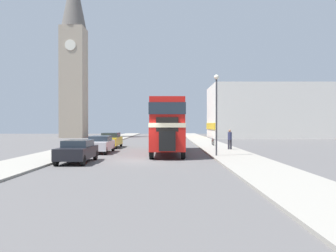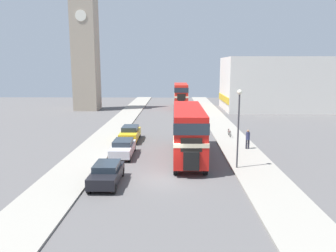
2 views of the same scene
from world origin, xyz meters
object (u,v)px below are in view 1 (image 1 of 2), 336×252
at_px(car_parked_mid, 101,144).
at_px(bicycle_on_pavement, 214,142).
at_px(car_parked_near, 78,151).
at_px(pedestrian_walking, 230,138).
at_px(double_decker_bus, 168,122).
at_px(street_lamp, 217,103).
at_px(church_tower, 74,50).
at_px(bus_distant, 169,123).
at_px(car_parked_far, 111,140).

distance_m(car_parked_mid, bicycle_on_pavement, 13.09).
relative_size(car_parked_near, pedestrian_walking, 2.30).
xyz_separation_m(double_decker_bus, car_parked_mid, (-5.58, 0.27, -1.80)).
bearing_deg(double_decker_bus, car_parked_mid, 177.23).
bearing_deg(street_lamp, church_tower, 120.59).
height_order(bicycle_on_pavement, street_lamp, street_lamp).
bearing_deg(double_decker_bus, pedestrian_walking, 24.64).
distance_m(double_decker_bus, car_parked_near, 8.81).
xyz_separation_m(bus_distant, bicycle_on_pavement, (4.81, -25.69, -2.17)).
distance_m(car_parked_far, street_lamp, 13.68).
bearing_deg(street_lamp, car_parked_near, -159.89).
distance_m(car_parked_near, bicycle_on_pavement, 18.06).
bearing_deg(car_parked_near, bus_distant, 82.03).
height_order(double_decker_bus, bicycle_on_pavement, double_decker_bus).
xyz_separation_m(bus_distant, car_parked_mid, (-5.64, -33.57, -1.91)).
bearing_deg(car_parked_mid, car_parked_far, 91.70).
height_order(car_parked_far, church_tower, church_tower).
xyz_separation_m(car_parked_far, bicycle_on_pavement, (10.63, 1.86, -0.30)).
bearing_deg(church_tower, car_parked_mid, -70.20).
xyz_separation_m(bus_distant, street_lamp, (3.50, -37.05, 1.30)).
xyz_separation_m(double_decker_bus, car_parked_near, (-5.59, -6.57, -1.81)).
distance_m(car_parked_mid, pedestrian_walking, 11.45).
xyz_separation_m(double_decker_bus, pedestrian_walking, (5.63, 2.58, -1.41)).
relative_size(car_parked_far, pedestrian_walking, 2.54).
bearing_deg(car_parked_near, pedestrian_walking, 39.20).
distance_m(car_parked_mid, church_tower, 35.71).
relative_size(car_parked_mid, church_tower, 0.14).
relative_size(bus_distant, car_parked_mid, 2.24).
bearing_deg(bicycle_on_pavement, car_parked_far, -170.07).
bearing_deg(pedestrian_walking, street_lamp, -109.63).
relative_size(double_decker_bus, church_tower, 0.37).
relative_size(bus_distant, church_tower, 0.32).
height_order(bus_distant, street_lamp, street_lamp).
bearing_deg(pedestrian_walking, bicycle_on_pavement, 97.69).
bearing_deg(double_decker_bus, car_parked_far, 132.48).
bearing_deg(bicycle_on_pavement, car_parked_near, -125.42).
distance_m(car_parked_far, bicycle_on_pavement, 10.80).
bearing_deg(car_parked_mid, double_decker_bus, -2.77).
distance_m(car_parked_near, car_parked_mid, 6.84).
bearing_deg(pedestrian_walking, double_decker_bus, -155.36).
bearing_deg(pedestrian_walking, bus_distant, 100.09).
bearing_deg(bus_distant, pedestrian_walking, -79.91).
bearing_deg(street_lamp, bus_distant, 95.39).
relative_size(car_parked_near, church_tower, 0.14).
bearing_deg(street_lamp, double_decker_bus, 137.92).
bearing_deg(church_tower, car_parked_far, -66.21).
xyz_separation_m(car_parked_far, church_tower, (-10.83, 24.58, 14.72)).
relative_size(bus_distant, car_parked_near, 2.38).
xyz_separation_m(double_decker_bus, bus_distant, (0.06, 33.84, 0.11)).
distance_m(bus_distant, pedestrian_walking, 31.78).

